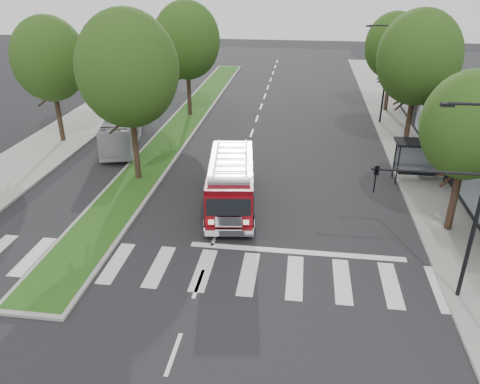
# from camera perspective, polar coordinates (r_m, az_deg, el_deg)

# --- Properties ---
(ground) EXTENTS (140.00, 140.00, 0.00)m
(ground) POSITION_cam_1_polar(r_m,az_deg,el_deg) (23.34, -2.98, -5.26)
(ground) COLOR black
(ground) RESTS_ON ground
(sidewalk_right) EXTENTS (5.00, 80.00, 0.15)m
(sidewalk_right) POSITION_cam_1_polar(r_m,az_deg,el_deg) (33.09, 22.27, 2.59)
(sidewalk_right) COLOR gray
(sidewalk_right) RESTS_ON ground
(sidewalk_left) EXTENTS (5.00, 80.00, 0.15)m
(sidewalk_left) POSITION_cam_1_polar(r_m,az_deg,el_deg) (36.86, -22.79, 4.78)
(sidewalk_left) COLOR gray
(sidewalk_left) RESTS_ON ground
(median) EXTENTS (3.00, 50.00, 0.15)m
(median) POSITION_cam_1_polar(r_m,az_deg,el_deg) (40.70, -6.75, 8.50)
(median) COLOR gray
(median) RESTS_ON ground
(bus_shelter) EXTENTS (3.20, 1.60, 2.61)m
(bus_shelter) POSITION_cam_1_polar(r_m,az_deg,el_deg) (30.41, 21.26, 4.80)
(bus_shelter) COLOR black
(bus_shelter) RESTS_ON ground
(tree_right_near) EXTENTS (4.40, 4.40, 8.05)m
(tree_right_near) POSITION_cam_1_polar(r_m,az_deg,el_deg) (23.84, 26.24, 7.26)
(tree_right_near) COLOR black
(tree_right_near) RESTS_ON ground
(tree_right_mid) EXTENTS (5.60, 5.60, 9.72)m
(tree_right_mid) POSITION_cam_1_polar(r_m,az_deg,el_deg) (34.93, 20.97, 15.02)
(tree_right_mid) COLOR black
(tree_right_mid) RESTS_ON ground
(tree_right_far) EXTENTS (5.00, 5.00, 8.73)m
(tree_right_far) POSITION_cam_1_polar(r_m,az_deg,el_deg) (44.73, 18.24, 16.58)
(tree_right_far) COLOR black
(tree_right_far) RESTS_ON ground
(tree_median_near) EXTENTS (5.80, 5.80, 10.16)m
(tree_median_near) POSITION_cam_1_polar(r_m,az_deg,el_deg) (27.97, -13.54, 14.34)
(tree_median_near) COLOR black
(tree_median_near) RESTS_ON ground
(tree_median_far) EXTENTS (5.60, 5.60, 9.72)m
(tree_median_far) POSITION_cam_1_polar(r_m,az_deg,el_deg) (41.23, -6.53, 17.87)
(tree_median_far) COLOR black
(tree_median_far) RESTS_ON ground
(tree_left_mid) EXTENTS (5.20, 5.20, 9.16)m
(tree_left_mid) POSITION_cam_1_polar(r_m,az_deg,el_deg) (36.81, -22.23, 14.77)
(tree_left_mid) COLOR black
(tree_left_mid) RESTS_ON ground
(streetlight_right_near) EXTENTS (4.08, 0.22, 8.00)m
(streetlight_right_near) POSITION_cam_1_polar(r_m,az_deg,el_deg) (18.63, 24.91, 0.00)
(streetlight_right_near) COLOR black
(streetlight_right_near) RESTS_ON ground
(streetlight_right_far) EXTENTS (2.11, 0.20, 8.00)m
(streetlight_right_far) POSITION_cam_1_polar(r_m,az_deg,el_deg) (40.86, 17.22, 14.00)
(streetlight_right_far) COLOR black
(streetlight_right_far) RESTS_ON ground
(fire_engine) EXTENTS (3.33, 8.20, 2.76)m
(fire_engine) POSITION_cam_1_polar(r_m,az_deg,el_deg) (25.56, -1.11, 1.02)
(fire_engine) COLOR #55040A
(fire_engine) RESTS_ON ground
(city_bus) EXTENTS (4.09, 9.30, 2.52)m
(city_bus) POSITION_cam_1_polar(r_m,az_deg,el_deg) (36.16, -14.07, 7.66)
(city_bus) COLOR silver
(city_bus) RESTS_ON ground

